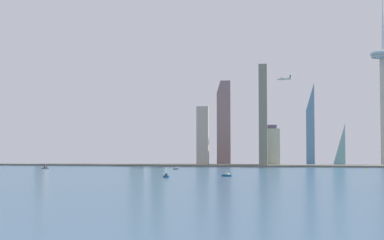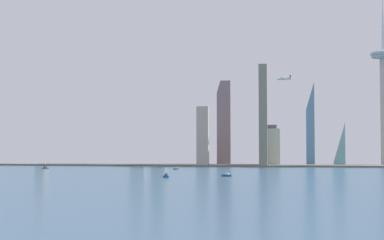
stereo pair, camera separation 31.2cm
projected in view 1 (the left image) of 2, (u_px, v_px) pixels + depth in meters
name	position (u px, v px, depth m)	size (l,w,h in m)	color
ground_plane	(167.00, 183.00, 526.79)	(6000.00, 6000.00, 0.00)	#375C79
waterfront_pier	(218.00, 165.00, 960.81)	(819.26, 53.12, 2.95)	slate
observation_tower	(384.00, 79.00, 962.61)	(45.16, 45.16, 306.96)	#C0B2A3
skyscraper_0	(339.00, 137.00, 1006.86)	(20.64, 12.84, 128.78)	#7AADAA
skyscraper_1	(203.00, 136.00, 955.60)	(20.13, 13.79, 102.53)	#B5A494
skyscraper_2	(138.00, 128.00, 1040.26)	(23.42, 27.28, 135.05)	beige
skyscraper_3	(224.00, 123.00, 1007.00)	(24.52, 22.86, 165.47)	gray
skyscraper_4	(42.00, 144.00, 1022.48)	(17.06, 17.99, 80.92)	tan
skyscraper_6	(159.00, 130.00, 1033.50)	(25.12, 22.13, 128.56)	#969E87
skyscraper_7	(263.00, 115.00, 943.37)	(13.88, 22.59, 172.75)	gray
skyscraper_8	(310.00, 117.00, 1010.87)	(14.72, 25.35, 177.29)	#5786A6
skyscraper_9	(272.00, 147.00, 975.65)	(26.96, 27.11, 71.58)	#B0B7A2
boat_0	(227.00, 175.00, 645.45)	(12.18, 7.29, 8.29)	navy
boat_2	(166.00, 176.00, 623.17)	(7.18, 5.14, 11.55)	#1D4F84
boat_3	(45.00, 168.00, 858.41)	(7.36, 10.37, 10.06)	#1B2339
boat_4	(176.00, 169.00, 833.83)	(7.22, 7.01, 2.89)	#0C2632
channel_buoy_0	(367.00, 169.00, 799.33)	(1.78, 1.78, 2.79)	yellow
airplane	(283.00, 79.00, 995.73)	(29.32, 29.51, 8.14)	#B6C4BB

